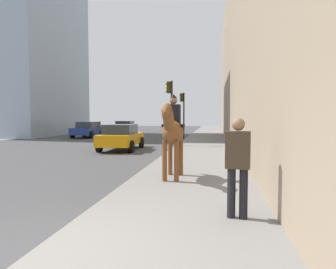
# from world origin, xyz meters

# --- Properties ---
(glass_office_tower) EXTENTS (12.00, 10.00, 25.20)m
(glass_office_tower) POSITION_xyz_m (25.57, 18.00, 12.60)
(glass_office_tower) COLOR #8C9EB2
(glass_office_tower) RESTS_ON ground
(mounted_horse_near) EXTENTS (2.15, 0.61, 2.35)m
(mounted_horse_near) POSITION_xyz_m (4.86, -1.17, 1.45)
(mounted_horse_near) COLOR brown
(mounted_horse_near) RESTS_ON sidewalk_slab
(pedestrian_greeting) EXTENTS (0.32, 0.43, 1.70)m
(pedestrian_greeting) POSITION_xyz_m (1.82, -2.70, 1.10)
(pedestrian_greeting) COLOR black
(pedestrian_greeting) RESTS_ON sidewalk_slab
(car_near_lane) EXTENTS (4.29, 2.06, 1.44)m
(car_near_lane) POSITION_xyz_m (12.69, 2.82, 0.75)
(car_near_lane) COLOR orange
(car_near_lane) RESTS_ON ground
(car_mid_lane) EXTENTS (3.92, 2.20, 1.44)m
(car_mid_lane) POSITION_xyz_m (28.79, 7.53, 0.76)
(car_mid_lane) COLOR orange
(car_mid_lane) RESTS_ON ground
(car_far_lane) EXTENTS (4.00, 1.98, 1.44)m
(car_far_lane) POSITION_xyz_m (22.14, 9.05, 0.76)
(car_far_lane) COLOR navy
(car_far_lane) RESTS_ON ground
(traffic_light_near_curb) EXTENTS (0.20, 0.44, 4.06)m
(traffic_light_near_curb) POSITION_xyz_m (14.67, 0.33, 2.71)
(traffic_light_near_curb) COLOR black
(traffic_light_near_curb) RESTS_ON ground
(traffic_light_far_curb) EXTENTS (0.20, 0.44, 3.93)m
(traffic_light_far_curb) POSITION_xyz_m (21.75, 0.30, 2.63)
(traffic_light_far_curb) COLOR black
(traffic_light_far_curb) RESTS_ON ground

